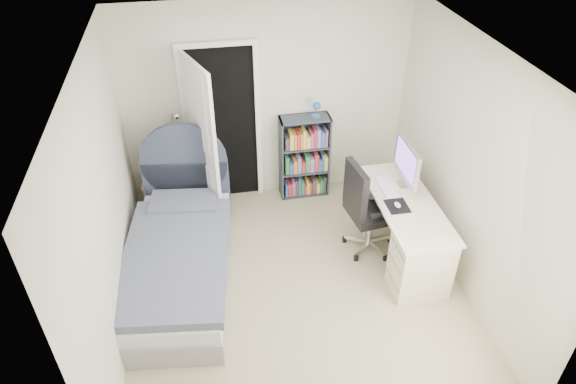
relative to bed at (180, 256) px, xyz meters
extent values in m
cube|color=gray|center=(1.16, -0.36, -0.33)|extent=(3.40, 3.60, 0.05)
cube|color=white|center=(1.16, -0.36, 2.22)|extent=(3.40, 3.60, 0.05)
cube|color=beige|center=(1.16, 1.46, 0.95)|extent=(3.40, 0.05, 2.50)
cube|color=beige|center=(1.16, -2.19, 0.95)|extent=(3.40, 0.05, 2.50)
cube|color=beige|center=(-0.56, -0.36, 0.95)|extent=(0.05, 3.60, 2.50)
cube|color=beige|center=(2.89, -0.36, 0.95)|extent=(0.05, 3.60, 2.50)
cube|color=black|center=(0.61, 1.43, 0.70)|extent=(0.80, 0.01, 2.00)
cube|color=white|center=(0.18, 1.41, 0.70)|extent=(0.06, 0.06, 2.00)
cube|color=white|center=(1.04, 1.41, 0.70)|extent=(0.06, 0.06, 2.00)
cube|color=white|center=(0.61, 1.41, 1.73)|extent=(0.92, 0.06, 0.06)
cube|color=white|center=(0.35, 1.03, 0.70)|extent=(0.31, 0.77, 2.00)
cube|color=gray|center=(-0.01, -0.11, -0.17)|extent=(1.25, 2.20, 0.27)
cube|color=silver|center=(-0.01, -0.11, 0.04)|extent=(1.22, 2.16, 0.17)
cube|color=slate|center=(-0.03, -0.21, 0.17)|extent=(1.25, 1.89, 0.10)
cube|color=slate|center=(0.08, 0.64, 0.19)|extent=(0.79, 0.51, 0.13)
cube|color=#343A51|center=(0.12, 0.97, 0.12)|extent=(0.99, 0.19, 0.84)
cylinder|color=#343A51|center=(0.12, 0.97, 0.54)|extent=(0.99, 0.19, 0.99)
cylinder|color=#D8A485|center=(-0.39, 1.10, -0.07)|extent=(0.03, 0.03, 0.46)
cylinder|color=#D8A485|center=(-0.39, 1.41, -0.07)|extent=(0.03, 0.03, 0.46)
cylinder|color=#D8A485|center=(-0.08, 1.10, -0.07)|extent=(0.03, 0.03, 0.46)
cylinder|color=#D8A485|center=(-0.08, 1.41, -0.07)|extent=(0.03, 0.03, 0.46)
cube|color=#D8A485|center=(-0.23, 1.25, 0.14)|extent=(0.37, 0.37, 0.03)
cube|color=#D8A485|center=(-0.23, 1.25, -0.14)|extent=(0.33, 0.33, 0.02)
cube|color=#B24C33|center=(-0.28, 1.25, 0.17)|extent=(0.15, 0.20, 0.03)
cube|color=#3F598C|center=(-0.28, 1.25, 0.20)|extent=(0.14, 0.19, 0.03)
cube|color=#D8CC7F|center=(-0.28, 1.25, 0.23)|extent=(0.13, 0.18, 0.03)
cylinder|color=silver|center=(0.05, 1.34, -0.29)|extent=(0.18, 0.18, 0.02)
cylinder|color=silver|center=(0.05, 1.34, 0.34)|extent=(0.01, 0.01, 1.27)
sphere|color=silver|center=(0.10, 1.31, 0.95)|extent=(0.07, 0.07, 0.07)
cube|color=#323A45|center=(1.30, 1.29, 0.25)|extent=(0.02, 0.26, 1.10)
cube|color=#323A45|center=(1.90, 1.29, 0.25)|extent=(0.02, 0.26, 1.10)
cube|color=#323A45|center=(1.60, 1.29, 0.79)|extent=(0.62, 0.26, 0.02)
cube|color=#323A45|center=(1.60, 1.29, -0.29)|extent=(0.62, 0.26, 0.02)
cube|color=#323A45|center=(1.60, 1.42, 0.25)|extent=(0.62, 0.01, 1.10)
cube|color=#323A45|center=(1.60, 1.29, 0.05)|extent=(0.58, 0.24, 0.02)
cube|color=#323A45|center=(1.60, 1.29, 0.40)|extent=(0.58, 0.24, 0.02)
cylinder|color=#265DA5|center=(1.73, 1.29, 0.81)|extent=(0.11, 0.11, 0.02)
cylinder|color=silver|center=(1.73, 1.29, 0.88)|extent=(0.01, 0.01, 0.14)
sphere|color=#265DA5|center=(1.73, 1.26, 0.96)|extent=(0.10, 0.10, 0.10)
cube|color=#335999|center=(1.36, 1.27, -0.19)|extent=(0.03, 0.18, 0.17)
cube|color=#B23333|center=(1.40, 1.27, -0.19)|extent=(0.05, 0.18, 0.18)
cube|color=#994C7F|center=(1.45, 1.27, -0.17)|extent=(0.04, 0.18, 0.21)
cube|color=#3F3F3F|center=(1.49, 1.27, -0.16)|extent=(0.03, 0.18, 0.22)
cube|color=#335999|center=(1.53, 1.27, -0.15)|extent=(0.03, 0.18, 0.24)
cube|color=#337F4C|center=(1.57, 1.27, -0.18)|extent=(0.04, 0.18, 0.19)
cube|color=#B23333|center=(1.60, 1.27, -0.20)|extent=(0.02, 0.18, 0.14)
cube|color=#D8BF4C|center=(1.64, 1.27, -0.19)|extent=(0.04, 0.18, 0.17)
cube|color=#B23333|center=(1.68, 1.27, -0.19)|extent=(0.03, 0.18, 0.16)
cube|color=#3F3F3F|center=(1.72, 1.27, -0.17)|extent=(0.05, 0.18, 0.21)
cube|color=#D8BF4C|center=(1.77, 1.27, -0.20)|extent=(0.04, 0.18, 0.15)
cube|color=#337F4C|center=(1.82, 1.27, -0.18)|extent=(0.04, 0.18, 0.19)
cube|color=#3F3F3F|center=(1.86, 1.27, -0.16)|extent=(0.03, 0.18, 0.22)
cube|color=#337F4C|center=(1.36, 1.27, 0.19)|extent=(0.04, 0.18, 0.23)
cube|color=#335999|center=(1.42, 1.27, 0.14)|extent=(0.05, 0.18, 0.15)
cube|color=orange|center=(1.47, 1.27, 0.16)|extent=(0.04, 0.18, 0.18)
cube|color=#7F72B2|center=(1.52, 1.27, 0.18)|extent=(0.05, 0.18, 0.22)
cube|color=#B23333|center=(1.57, 1.27, 0.14)|extent=(0.05, 0.18, 0.15)
cube|color=#337F4C|center=(1.62, 1.27, 0.18)|extent=(0.05, 0.18, 0.22)
cube|color=#7F72B2|center=(1.68, 1.27, 0.17)|extent=(0.05, 0.18, 0.19)
cube|color=#B23333|center=(1.74, 1.27, 0.19)|extent=(0.05, 0.18, 0.25)
cube|color=#335999|center=(1.79, 1.27, 0.15)|extent=(0.03, 0.18, 0.16)
cube|color=#335999|center=(1.82, 1.27, 0.18)|extent=(0.03, 0.18, 0.22)
cube|color=#D8BF4C|center=(1.86, 1.27, 0.17)|extent=(0.04, 0.18, 0.20)
cube|color=#3F3F3F|center=(1.37, 1.27, 0.50)|extent=(0.05, 0.18, 0.16)
cube|color=#D8BF4C|center=(1.42, 1.27, 0.53)|extent=(0.05, 0.18, 0.21)
cube|color=orange|center=(1.47, 1.27, 0.52)|extent=(0.03, 0.18, 0.20)
cube|color=#B23333|center=(1.51, 1.27, 0.53)|extent=(0.03, 0.18, 0.21)
cube|color=orange|center=(1.54, 1.27, 0.53)|extent=(0.02, 0.18, 0.21)
cube|color=#D8BF4C|center=(1.58, 1.27, 0.54)|extent=(0.04, 0.18, 0.24)
cube|color=#D8BF4C|center=(1.63, 1.27, 0.50)|extent=(0.05, 0.18, 0.16)
cube|color=#994C7F|center=(1.67, 1.27, 0.52)|extent=(0.04, 0.18, 0.20)
cube|color=#B23333|center=(1.71, 1.27, 0.54)|extent=(0.03, 0.18, 0.24)
cube|color=#7F72B2|center=(1.75, 1.27, 0.54)|extent=(0.04, 0.18, 0.24)
cube|color=#335999|center=(1.81, 1.27, 0.52)|extent=(0.05, 0.18, 0.19)
cube|color=#994C7F|center=(1.85, 1.27, 0.53)|extent=(0.03, 0.18, 0.22)
cube|color=beige|center=(2.40, -0.09, 0.42)|extent=(0.61, 1.52, 0.03)
cube|color=beige|center=(2.40, -0.62, 0.05)|extent=(0.56, 0.40, 0.71)
cube|color=beige|center=(2.40, 0.45, 0.05)|extent=(0.56, 0.40, 0.71)
cube|color=silver|center=(2.50, 0.22, 0.44)|extent=(0.16, 0.16, 0.01)
cube|color=silver|center=(2.53, 0.22, 0.56)|extent=(0.03, 0.06, 0.22)
cube|color=silver|center=(2.48, 0.22, 0.74)|extent=(0.04, 0.57, 0.40)
cube|color=#7E5ADB|center=(2.46, 0.22, 0.76)|extent=(0.00, 0.51, 0.32)
cube|color=white|center=(2.28, 0.22, 0.45)|extent=(0.13, 0.40, 0.02)
cube|color=black|center=(2.28, -0.14, 0.44)|extent=(0.22, 0.26, 0.00)
ellipsoid|color=white|center=(2.28, -0.14, 0.46)|extent=(0.06, 0.10, 0.03)
cube|color=silver|center=(2.25, 0.12, -0.24)|extent=(0.29, 0.08, 0.03)
cylinder|color=black|center=(2.39, 0.14, -0.27)|extent=(0.07, 0.07, 0.06)
cube|color=silver|center=(2.13, 0.24, -0.24)|extent=(0.09, 0.29, 0.03)
cylinder|color=black|center=(2.16, 0.37, -0.27)|extent=(0.07, 0.07, 0.06)
cube|color=silver|center=(1.99, 0.17, -0.24)|extent=(0.27, 0.17, 0.03)
cylinder|color=black|center=(1.86, 0.23, -0.27)|extent=(0.07, 0.07, 0.06)
cube|color=silver|center=(2.01, 0.00, -0.24)|extent=(0.24, 0.23, 0.03)
cylinder|color=black|center=(1.91, -0.09, -0.27)|extent=(0.07, 0.07, 0.06)
cube|color=silver|center=(2.17, -0.03, -0.24)|extent=(0.16, 0.28, 0.03)
cylinder|color=black|center=(2.23, -0.15, -0.27)|extent=(0.07, 0.07, 0.06)
cylinder|color=silver|center=(2.11, 0.10, -0.02)|extent=(0.06, 0.06, 0.43)
cube|color=black|center=(2.11, 0.10, 0.21)|extent=(0.56, 0.56, 0.09)
cube|color=black|center=(1.88, 0.07, 0.54)|extent=(0.13, 0.46, 0.57)
cube|color=black|center=(2.13, -0.17, 0.38)|extent=(0.31, 0.08, 0.03)
cube|color=black|center=(2.05, 0.36, 0.38)|extent=(0.31, 0.08, 0.03)
camera|label=1|loc=(0.39, -4.10, 3.67)|focal=32.00mm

